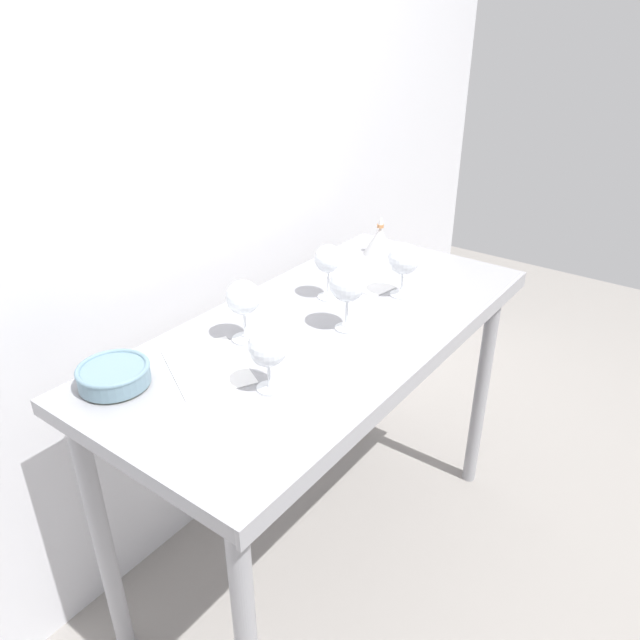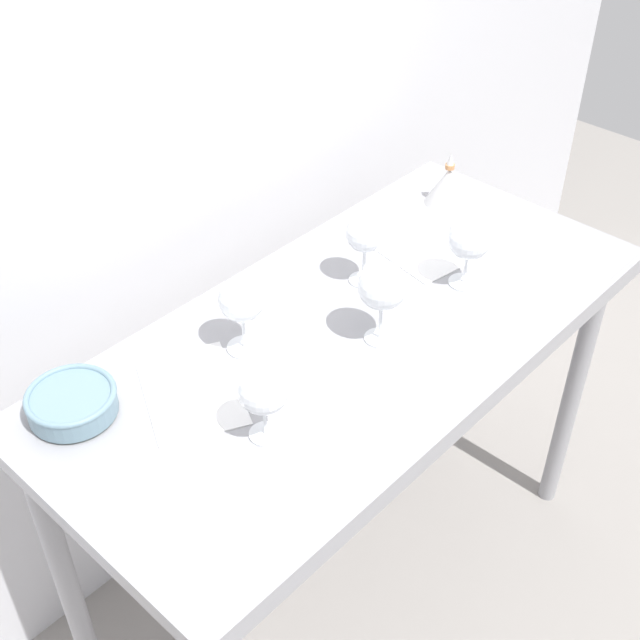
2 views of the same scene
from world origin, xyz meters
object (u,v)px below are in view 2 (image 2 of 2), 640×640
(wine_glass_far_right, at_px, (365,235))
(tasting_sheet_lower, at_px, (191,391))
(wine_glass_near_left, at_px, (263,391))
(wine_glass_far_left, at_px, (241,302))
(tasting_bowl, at_px, (72,402))
(wine_glass_near_center, at_px, (382,288))
(wine_glass_near_right, at_px, (469,240))
(decanter_funnel, at_px, (448,186))
(tasting_sheet_upper, at_px, (421,250))

(wine_glass_far_right, distance_m, tasting_sheet_lower, 0.52)
(wine_glass_near_left, bearing_deg, tasting_sheet_lower, 95.83)
(wine_glass_far_left, distance_m, wine_glass_far_right, 0.34)
(wine_glass_far_right, bearing_deg, tasting_bowl, 169.90)
(wine_glass_far_left, bearing_deg, wine_glass_near_center, -41.06)
(wine_glass_far_left, distance_m, wine_glass_near_right, 0.53)
(wine_glass_far_left, xyz_separation_m, wine_glass_near_center, (0.21, -0.18, 0.01))
(wine_glass_near_center, distance_m, tasting_bowl, 0.63)
(wine_glass_far_right, height_order, decanter_funnel, wine_glass_far_right)
(wine_glass_far_left, distance_m, tasting_bowl, 0.37)
(tasting_sheet_upper, bearing_deg, wine_glass_near_right, -94.53)
(wine_glass_near_center, relative_size, wine_glass_near_right, 1.11)
(wine_glass_far_left, bearing_deg, wine_glass_near_left, -124.34)
(wine_glass_near_right, height_order, wine_glass_far_right, wine_glass_far_right)
(wine_glass_near_right, height_order, tasting_bowl, wine_glass_near_right)
(wine_glass_far_right, xyz_separation_m, tasting_sheet_upper, (0.19, -0.02, -0.12))
(wine_glass_far_left, distance_m, tasting_sheet_lower, 0.20)
(wine_glass_near_right, relative_size, tasting_sheet_upper, 0.76)
(wine_glass_far_left, bearing_deg, decanter_funnel, 2.96)
(wine_glass_near_right, height_order, decanter_funnel, wine_glass_near_right)
(wine_glass_near_left, xyz_separation_m, tasting_sheet_upper, (0.67, 0.16, -0.11))
(wine_glass_near_center, bearing_deg, wine_glass_far_right, 50.06)
(wine_glass_near_center, xyz_separation_m, tasting_bowl, (-0.56, 0.28, -0.10))
(tasting_sheet_upper, bearing_deg, wine_glass_near_left, -156.94)
(wine_glass_near_center, bearing_deg, decanter_funnel, 22.56)
(tasting_sheet_upper, distance_m, decanter_funnel, 0.24)
(wine_glass_near_right, distance_m, tasting_sheet_lower, 0.68)
(tasting_sheet_lower, bearing_deg, tasting_bowl, 175.82)
(decanter_funnel, bearing_deg, wine_glass_near_right, -137.20)
(wine_glass_far_right, xyz_separation_m, tasting_sheet_lower, (-0.50, 0.01, -0.12))
(wine_glass_near_left, relative_size, decanter_funnel, 1.13)
(tasting_sheet_upper, bearing_deg, wine_glass_far_left, -175.33)
(tasting_sheet_upper, height_order, decanter_funnel, decanter_funnel)
(wine_glass_near_center, height_order, wine_glass_near_right, wine_glass_near_center)
(wine_glass_near_left, relative_size, tasting_bowl, 0.94)
(tasting_sheet_lower, bearing_deg, tasting_sheet_upper, 25.24)
(tasting_sheet_upper, relative_size, tasting_bowl, 1.31)
(wine_glass_far_right, bearing_deg, wine_glass_near_left, -159.64)
(wine_glass_near_center, relative_size, decanter_funnel, 1.31)
(wine_glass_near_right, relative_size, tasting_sheet_lower, 0.68)
(wine_glass_near_center, xyz_separation_m, wine_glass_far_right, (0.13, 0.16, -0.01))
(tasting_bowl, bearing_deg, wine_glass_far_left, -15.57)
(tasting_sheet_lower, xyz_separation_m, decanter_funnel, (0.91, 0.06, 0.05))
(wine_glass_near_left, bearing_deg, tasting_bowl, 124.37)
(wine_glass_near_right, bearing_deg, tasting_bowl, 160.60)
(wine_glass_far_left, relative_size, decanter_funnel, 1.20)
(wine_glass_near_left, bearing_deg, wine_glass_far_left, 55.66)
(wine_glass_near_right, bearing_deg, tasting_sheet_upper, 75.77)
(tasting_sheet_upper, bearing_deg, wine_glass_far_right, -176.54)
(wine_glass_near_right, relative_size, decanter_funnel, 1.19)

